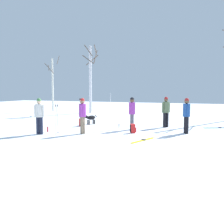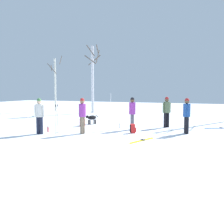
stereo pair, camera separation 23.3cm
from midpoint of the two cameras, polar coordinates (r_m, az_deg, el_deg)
ground_plane at (r=11.18m, az=0.71°, el=-5.96°), size 60.00×60.00×0.00m
person_0 at (r=13.64m, az=4.99°, el=0.18°), size 0.34×0.48×1.72m
person_1 at (r=14.76m, az=12.41°, el=0.45°), size 0.39×0.40×1.72m
person_2 at (r=12.43m, az=-6.03°, el=-0.30°), size 0.34×0.52×1.72m
person_3 at (r=12.71m, az=-15.23°, el=-0.33°), size 0.52×0.34×1.72m
person_4 at (r=12.90m, az=16.65°, el=-0.29°), size 0.34×0.47×1.72m
dog at (r=15.77m, az=-4.14°, el=-1.32°), size 0.51×0.79×0.57m
ski_pair_planted_0 at (r=13.36m, az=0.25°, el=-0.01°), size 0.10×0.21×1.93m
ski_pair_lying_0 at (r=10.90m, az=7.28°, el=-6.23°), size 0.74×1.61×0.05m
ski_pair_lying_1 at (r=15.40m, az=23.20°, el=-3.29°), size 1.66×0.88×0.05m
ski_poles_0 at (r=16.77m, az=-6.41°, el=0.53°), size 0.07×0.21×1.54m
ski_poles_1 at (r=12.54m, az=-11.59°, el=-1.37°), size 0.07×0.24×1.41m
backpack_0 at (r=12.67m, az=5.14°, el=-3.68°), size 0.34×0.32×0.44m
backpack_1 at (r=15.05m, az=-6.09°, el=-2.31°), size 0.34×0.34×0.44m
water_bottle_0 at (r=13.38m, az=-13.46°, el=-3.72°), size 0.07×0.07×0.27m
water_bottle_1 at (r=14.18m, az=2.11°, el=-3.11°), size 0.06×0.06×0.26m
birch_tree_0 at (r=26.15m, az=-12.17°, el=6.21°), size 1.39×1.39×5.35m
birch_tree_1 at (r=23.53m, az=-3.99°, el=7.74°), size 1.43×1.35×6.05m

